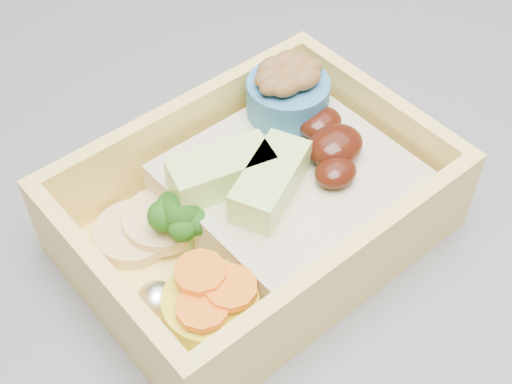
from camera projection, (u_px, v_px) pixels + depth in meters
bento_box at (262, 199)px, 0.41m from camera, size 0.21×0.16×0.08m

